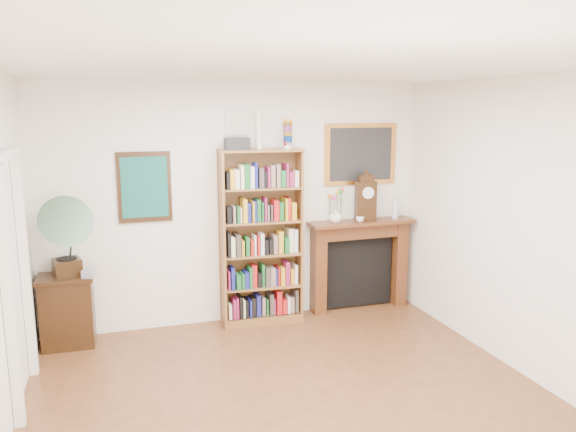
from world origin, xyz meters
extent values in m
cube|color=#562F1A|center=(0.00, 0.00, -0.01)|extent=(4.50, 5.00, 0.01)
cube|color=white|center=(0.00, 0.00, 2.80)|extent=(4.50, 5.00, 0.01)
cube|color=white|center=(0.00, 2.50, 1.40)|extent=(4.50, 0.01, 2.80)
cube|color=white|center=(2.25, 0.00, 1.40)|extent=(0.01, 5.00, 2.80)
cube|color=white|center=(-2.21, 0.73, 1.05)|extent=(0.08, 0.08, 2.10)
cube|color=white|center=(-2.21, 1.67, 1.05)|extent=(0.08, 0.08, 2.10)
cube|color=white|center=(-2.21, 1.20, 2.13)|extent=(0.08, 1.02, 0.08)
cube|color=black|center=(-1.05, 2.48, 1.65)|extent=(0.58, 0.03, 0.78)
cube|color=#135A52|center=(-1.05, 2.46, 1.65)|extent=(0.50, 0.01, 0.67)
cube|color=white|center=(0.00, 2.48, 2.35)|extent=(0.26, 0.03, 0.30)
cube|color=silver|center=(0.00, 2.46, 2.35)|extent=(0.22, 0.01, 0.26)
cube|color=#CC8434|center=(1.55, 2.48, 1.95)|extent=(0.95, 0.03, 0.75)
cube|color=#262628|center=(1.55, 2.46, 1.95)|extent=(0.82, 0.01, 0.65)
cube|color=brown|center=(-0.22, 2.31, 1.03)|extent=(0.05, 0.33, 2.05)
cube|color=brown|center=(0.69, 2.31, 1.03)|extent=(0.05, 0.33, 2.05)
cube|color=brown|center=(0.23, 2.31, 2.04)|extent=(0.96, 0.39, 0.03)
cube|color=brown|center=(0.23, 2.31, 0.04)|extent=(0.96, 0.39, 0.09)
cube|color=brown|center=(0.23, 2.47, 1.03)|extent=(0.94, 0.08, 2.05)
cube|color=brown|center=(0.23, 2.31, 0.44)|extent=(0.91, 0.37, 0.02)
cube|color=brown|center=(0.23, 2.31, 0.83)|extent=(0.91, 0.37, 0.02)
cube|color=brown|center=(0.23, 2.31, 1.22)|extent=(0.91, 0.37, 0.02)
cube|color=brown|center=(0.23, 2.31, 1.61)|extent=(0.91, 0.37, 0.02)
cube|color=black|center=(-1.92, 2.27, 0.39)|extent=(0.58, 0.43, 0.78)
cube|color=#512A12|center=(0.97, 2.38, 0.55)|extent=(0.15, 0.20, 1.10)
cube|color=#512A12|center=(2.07, 2.38, 0.55)|extent=(0.15, 0.20, 1.10)
cube|color=#512A12|center=(1.52, 2.38, 1.01)|extent=(1.26, 0.22, 0.18)
cube|color=#512A12|center=(1.52, 2.34, 1.12)|extent=(1.36, 0.34, 0.04)
cube|color=black|center=(1.52, 2.44, 0.46)|extent=(0.91, 0.09, 0.88)
cube|color=black|center=(-1.89, 2.34, 0.86)|extent=(0.32, 0.32, 0.16)
cylinder|color=black|center=(-1.89, 2.34, 0.94)|extent=(0.25, 0.25, 0.01)
cone|color=#314735|center=(-1.89, 2.17, 1.30)|extent=(0.68, 0.77, 0.69)
cube|color=silver|center=(-1.67, 2.14, 0.82)|extent=(0.16, 0.16, 0.08)
cube|color=black|center=(1.56, 2.33, 1.39)|extent=(0.26, 0.16, 0.49)
cylinder|color=white|center=(1.56, 2.26, 1.50)|extent=(0.14, 0.03, 0.14)
cube|color=black|center=(1.56, 2.33, 1.66)|extent=(0.19, 0.13, 0.09)
imported|color=white|center=(1.17, 2.34, 1.22)|extent=(0.18, 0.18, 0.16)
imported|color=silver|center=(1.46, 2.27, 1.18)|extent=(0.13, 0.13, 0.08)
cylinder|color=silver|center=(1.98, 2.34, 1.26)|extent=(0.07, 0.07, 0.24)
cylinder|color=silver|center=(1.98, 2.35, 1.24)|extent=(0.06, 0.06, 0.20)
camera|label=1|loc=(-1.41, -3.83, 2.49)|focal=35.00mm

